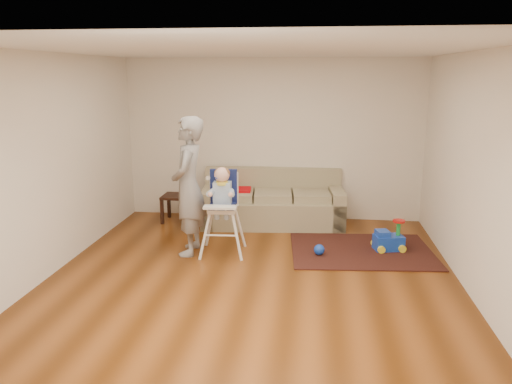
# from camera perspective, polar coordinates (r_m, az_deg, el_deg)

# --- Properties ---
(ground) EXTENTS (5.50, 5.50, 0.00)m
(ground) POSITION_cam_1_polar(r_m,az_deg,el_deg) (6.18, -0.45, -9.93)
(ground) COLOR #4F2609
(ground) RESTS_ON ground
(room_envelope) EXTENTS (5.04, 5.52, 2.72)m
(room_envelope) POSITION_cam_1_polar(r_m,az_deg,el_deg) (6.22, 0.14, 8.14)
(room_envelope) COLOR white
(room_envelope) RESTS_ON ground
(sofa) EXTENTS (2.37, 1.14, 0.89)m
(sofa) POSITION_cam_1_polar(r_m,az_deg,el_deg) (8.20, 1.93, -0.71)
(sofa) COLOR tan
(sofa) RESTS_ON ground
(side_table) EXTENTS (0.45, 0.45, 0.45)m
(side_table) POSITION_cam_1_polar(r_m,az_deg,el_deg) (8.53, -9.03, -1.82)
(side_table) COLOR black
(side_table) RESTS_ON ground
(area_rug) EXTENTS (2.07, 1.62, 0.02)m
(area_rug) POSITION_cam_1_polar(r_m,az_deg,el_deg) (7.24, 11.97, -6.57)
(area_rug) COLOR black
(area_rug) RESTS_ON ground
(ride_on_toy) EXTENTS (0.45, 0.37, 0.43)m
(ride_on_toy) POSITION_cam_1_polar(r_m,az_deg,el_deg) (7.28, 14.95, -4.75)
(ride_on_toy) COLOR blue
(ride_on_toy) RESTS_ON area_rug
(toy_ball) EXTENTS (0.15, 0.15, 0.15)m
(toy_ball) POSITION_cam_1_polar(r_m,az_deg,el_deg) (6.94, 7.24, -6.55)
(toy_ball) COLOR blue
(toy_ball) RESTS_ON area_rug
(high_chair) EXTENTS (0.60, 0.60, 1.23)m
(high_chair) POSITION_cam_1_polar(r_m,az_deg,el_deg) (6.86, -3.84, -2.31)
(high_chair) COLOR white
(high_chair) RESTS_ON ground
(adult) EXTENTS (0.49, 0.71, 1.90)m
(adult) POSITION_cam_1_polar(r_m,az_deg,el_deg) (6.83, -7.71, 0.63)
(adult) COLOR gray
(adult) RESTS_ON ground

